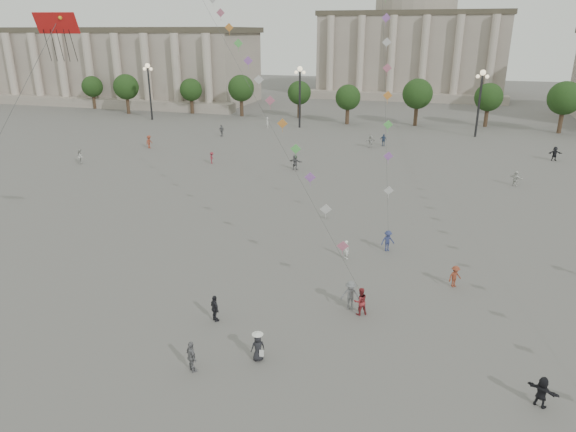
# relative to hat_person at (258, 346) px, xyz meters

# --- Properties ---
(ground) EXTENTS (360.00, 360.00, 0.00)m
(ground) POSITION_rel_hat_person_xyz_m (-1.42, -2.37, -0.82)
(ground) COLOR #575451
(ground) RESTS_ON ground
(hall_west) EXTENTS (84.00, 26.22, 17.20)m
(hall_west) POSITION_rel_hat_person_xyz_m (-76.42, 91.52, 7.60)
(hall_west) COLOR gray
(hall_west) RESTS_ON ground
(hall_central) EXTENTS (48.30, 34.30, 35.50)m
(hall_central) POSITION_rel_hat_person_xyz_m (-1.42, 126.85, 13.41)
(hall_central) COLOR gray
(hall_central) RESTS_ON ground
(tree_row) EXTENTS (137.12, 5.12, 8.00)m
(tree_row) POSITION_rel_hat_person_xyz_m (-1.42, 75.63, 4.57)
(tree_row) COLOR #332419
(tree_row) RESTS_ON ground
(lamp_post_far_west) EXTENTS (2.00, 0.90, 10.65)m
(lamp_post_far_west) POSITION_rel_hat_person_xyz_m (-46.42, 67.63, 6.53)
(lamp_post_far_west) COLOR #262628
(lamp_post_far_west) RESTS_ON ground
(lamp_post_mid_west) EXTENTS (2.00, 0.90, 10.65)m
(lamp_post_mid_west) POSITION_rel_hat_person_xyz_m (-16.42, 67.63, 6.53)
(lamp_post_mid_west) COLOR #262628
(lamp_post_mid_west) RESTS_ON ground
(lamp_post_mid_east) EXTENTS (2.00, 0.90, 10.65)m
(lamp_post_mid_east) POSITION_rel_hat_person_xyz_m (13.58, 67.63, 6.53)
(lamp_post_mid_east) COLOR #262628
(lamp_post_mid_east) RESTS_ON ground
(person_crowd_0) EXTENTS (1.09, 0.54, 1.80)m
(person_crowd_0) POSITION_rel_hat_person_xyz_m (-0.09, 56.09, 0.07)
(person_crowd_0) COLOR navy
(person_crowd_0) RESTS_ON ground
(person_crowd_1) EXTENTS (1.01, 1.12, 1.89)m
(person_crowd_1) POSITION_rel_hat_person_xyz_m (-36.72, 33.60, 0.12)
(person_crowd_1) COLOR beige
(person_crowd_1) RESTS_ON ground
(person_crowd_2) EXTENTS (0.90, 1.33, 1.90)m
(person_crowd_2) POSITION_rel_hat_person_xyz_m (-33.12, 44.49, 0.13)
(person_crowd_2) COLOR brown
(person_crowd_2) RESTS_ON ground
(person_crowd_3) EXTENTS (1.48, 1.10, 1.55)m
(person_crowd_3) POSITION_rel_hat_person_xyz_m (13.71, 0.42, -0.05)
(person_crowd_3) COLOR black
(person_crowd_3) RESTS_ON ground
(person_crowd_4) EXTENTS (1.76, 1.17, 1.82)m
(person_crowd_4) POSITION_rel_hat_person_xyz_m (-1.81, 54.45, 0.09)
(person_crowd_4) COLOR #BCBBB7
(person_crowd_4) RESTS_ON ground
(person_crowd_6) EXTENTS (1.34, 0.93, 1.91)m
(person_crowd_6) POSITION_rel_hat_person_xyz_m (3.71, 6.65, 0.13)
(person_crowd_6) COLOR slate
(person_crowd_6) RESTS_ON ground
(person_crowd_7) EXTENTS (1.49, 1.42, 1.69)m
(person_crowd_7) POSITION_rel_hat_person_xyz_m (16.65, 38.96, 0.02)
(person_crowd_7) COLOR silver
(person_crowd_7) RESTS_ON ground
(person_crowd_8) EXTENTS (1.12, 1.08, 1.54)m
(person_crowd_8) POSITION_rel_hat_person_xyz_m (9.96, 11.61, -0.06)
(person_crowd_8) COLOR brown
(person_crowd_8) RESTS_ON ground
(person_crowd_9) EXTENTS (1.84, 0.90, 1.90)m
(person_crowd_9) POSITION_rel_hat_person_xyz_m (23.00, 53.18, 0.12)
(person_crowd_9) COLOR black
(person_crowd_9) RESTS_ON ground
(person_crowd_10) EXTENTS (0.78, 0.81, 1.87)m
(person_crowd_10) POSITION_rel_hat_person_xyz_m (-21.83, 65.63, 0.11)
(person_crowd_10) COLOR white
(person_crowd_10) RESTS_ON ground
(person_crowd_12) EXTENTS (1.84, 0.94, 1.90)m
(person_crowd_12) POSITION_rel_hat_person_xyz_m (-8.99, 38.66, 0.13)
(person_crowd_12) COLOR slate
(person_crowd_12) RESTS_ON ground
(person_crowd_13) EXTENTS (0.63, 0.64, 1.48)m
(person_crowd_13) POSITION_rel_hat_person_xyz_m (2.08, 14.05, -0.08)
(person_crowd_13) COLOR silver
(person_crowd_13) RESTS_ON ground
(person_crowd_16) EXTENTS (1.19, 0.73, 1.89)m
(person_crowd_16) POSITION_rel_hat_person_xyz_m (-26.58, 56.05, 0.12)
(person_crowd_16) COLOR slate
(person_crowd_16) RESTS_ON ground
(person_crowd_17) EXTENTS (0.73, 1.06, 1.51)m
(person_crowd_17) POSITION_rel_hat_person_xyz_m (-20.30, 38.55, -0.07)
(person_crowd_17) COLOR maroon
(person_crowd_17) RESTS_ON ground
(tourist_1) EXTENTS (1.01, 0.96, 1.68)m
(tourist_1) POSITION_rel_hat_person_xyz_m (-3.77, 2.93, 0.01)
(tourist_1) COLOR #232228
(tourist_1) RESTS_ON ground
(tourist_3) EXTENTS (1.04, 0.94, 1.70)m
(tourist_3) POSITION_rel_hat_person_xyz_m (-2.90, -1.84, 0.03)
(tourist_3) COLOR slate
(tourist_3) RESTS_ON ground
(kite_flyer_0) EXTENTS (1.08, 1.01, 1.77)m
(kite_flyer_0) POSITION_rel_hat_person_xyz_m (4.40, 6.19, 0.06)
(kite_flyer_0) COLOR maroon
(kite_flyer_0) RESTS_ON ground
(kite_flyer_1) EXTENTS (1.27, 1.11, 1.71)m
(kite_flyer_1) POSITION_rel_hat_person_xyz_m (4.93, 16.42, 0.03)
(kite_flyer_1) COLOR navy
(kite_flyer_1) RESTS_ON ground
(hat_person) EXTENTS (0.89, 0.83, 1.69)m
(hat_person) POSITION_rel_hat_person_xyz_m (0.00, 0.00, 0.00)
(hat_person) COLOR black
(hat_person) RESTS_ON ground
(dragon_kite) EXTENTS (2.84, 6.00, 19.05)m
(dragon_kite) POSITION_rel_hat_person_xyz_m (-11.33, 1.80, 15.11)
(dragon_kite) COLOR red
(dragon_kite) RESTS_ON ground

